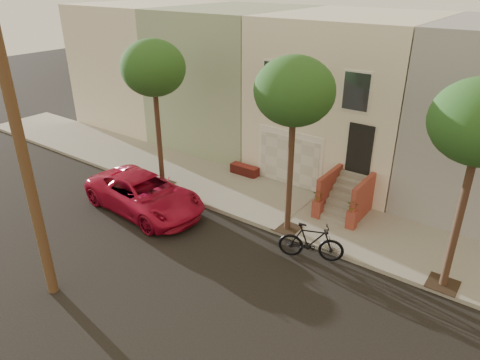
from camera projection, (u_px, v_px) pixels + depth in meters
The scene contains 7 objects.
ground at pixel (198, 274), 14.04m from camera, with size 90.00×90.00×0.00m, color black.
sidewalk at pixel (284, 207), 17.91m from camera, with size 40.00×3.70×0.15m, color gray.
house_row at pixel (351, 93), 20.65m from camera, with size 33.10×11.70×7.00m.
tree_left at pixel (153, 69), 17.58m from camera, with size 2.70×2.57×6.30m.
tree_mid at pixel (294, 92), 14.11m from camera, with size 2.70×2.57×6.30m.
pickup_truck at pixel (145, 194), 17.51m from camera, with size 2.47×5.36×1.49m, color #AB0E2F.
motorcycle at pixel (311, 242), 14.54m from camera, with size 0.62×2.19×1.32m, color black.
Camera 1 is at (7.84, -8.40, 8.72)m, focal length 32.79 mm.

